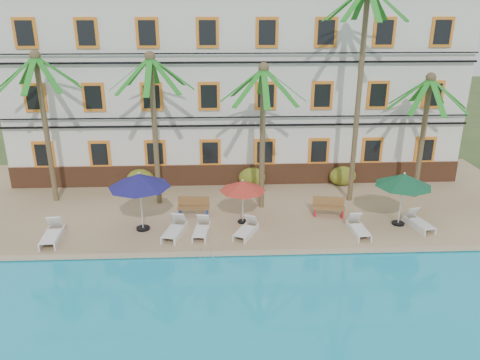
{
  "coord_description": "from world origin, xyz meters",
  "views": [
    {
      "loc": [
        -0.94,
        -17.64,
        9.74
      ],
      "look_at": [
        -0.04,
        3.0,
        2.0
      ],
      "focal_mm": 35.0,
      "sensor_mm": 36.0,
      "label": 1
    }
  ],
  "objects_px": {
    "lounger_f": "(418,222)",
    "palm_e": "(425,118)",
    "umbrella_green": "(404,180)",
    "palm_b": "(153,109)",
    "lounger_a": "(52,234)",
    "palm_c": "(263,117)",
    "bench_left": "(194,206)",
    "lounger_d": "(246,229)",
    "lounger_e": "(358,228)",
    "bench_right": "(329,207)",
    "umbrella_blue": "(139,181)",
    "lounger_c": "(202,229)",
    "pool_ladder": "(207,256)",
    "palm_d": "(361,71)",
    "umbrella_red": "(243,186)",
    "lounger_b": "(175,229)",
    "palm_a": "(43,108)"
  },
  "relations": [
    {
      "from": "lounger_e",
      "to": "lounger_d",
      "type": "bearing_deg",
      "value": 178.79
    },
    {
      "from": "lounger_f",
      "to": "palm_e",
      "type": "bearing_deg",
      "value": 70.49
    },
    {
      "from": "lounger_f",
      "to": "pool_ladder",
      "type": "xyz_separation_m",
      "value": [
        -9.56,
        -2.2,
        -0.26
      ]
    },
    {
      "from": "lounger_b",
      "to": "lounger_d",
      "type": "distance_m",
      "value": 3.14
    },
    {
      "from": "palm_c",
      "to": "bench_left",
      "type": "relative_size",
      "value": 4.66
    },
    {
      "from": "umbrella_blue",
      "to": "lounger_d",
      "type": "distance_m",
      "value": 5.13
    },
    {
      "from": "umbrella_green",
      "to": "palm_a",
      "type": "bearing_deg",
      "value": 167.92
    },
    {
      "from": "palm_c",
      "to": "umbrella_red",
      "type": "xyz_separation_m",
      "value": [
        -1.02,
        -1.76,
        -2.77
      ]
    },
    {
      "from": "palm_e",
      "to": "bench_left",
      "type": "relative_size",
      "value": 4.25
    },
    {
      "from": "palm_d",
      "to": "umbrella_blue",
      "type": "relative_size",
      "value": 3.86
    },
    {
      "from": "palm_b",
      "to": "lounger_a",
      "type": "bearing_deg",
      "value": -136.24
    },
    {
      "from": "palm_e",
      "to": "lounger_e",
      "type": "bearing_deg",
      "value": -135.55
    },
    {
      "from": "palm_e",
      "to": "lounger_a",
      "type": "relative_size",
      "value": 3.27
    },
    {
      "from": "lounger_f",
      "to": "bench_right",
      "type": "bearing_deg",
      "value": 159.59
    },
    {
      "from": "palm_b",
      "to": "umbrella_blue",
      "type": "xyz_separation_m",
      "value": [
        -0.38,
        -3.02,
        -2.5
      ]
    },
    {
      "from": "umbrella_green",
      "to": "umbrella_blue",
      "type": "bearing_deg",
      "value": -179.97
    },
    {
      "from": "umbrella_green",
      "to": "lounger_d",
      "type": "relative_size",
      "value": 1.46
    },
    {
      "from": "lounger_d",
      "to": "umbrella_red",
      "type": "bearing_deg",
      "value": 94.55
    },
    {
      "from": "lounger_d",
      "to": "lounger_f",
      "type": "distance_m",
      "value": 7.87
    },
    {
      "from": "lounger_a",
      "to": "pool_ladder",
      "type": "relative_size",
      "value": 2.65
    },
    {
      "from": "lounger_c",
      "to": "bench_left",
      "type": "height_order",
      "value": "bench_left"
    },
    {
      "from": "palm_b",
      "to": "bench_left",
      "type": "bearing_deg",
      "value": -41.46
    },
    {
      "from": "umbrella_green",
      "to": "pool_ladder",
      "type": "xyz_separation_m",
      "value": [
        -8.77,
        -2.54,
        -2.17
      ]
    },
    {
      "from": "palm_e",
      "to": "pool_ladder",
      "type": "distance_m",
      "value": 13.01
    },
    {
      "from": "lounger_b",
      "to": "palm_b",
      "type": "bearing_deg",
      "value": 106.95
    },
    {
      "from": "palm_a",
      "to": "lounger_c",
      "type": "bearing_deg",
      "value": -28.78
    },
    {
      "from": "palm_a",
      "to": "palm_c",
      "type": "distance_m",
      "value": 10.64
    },
    {
      "from": "palm_d",
      "to": "palm_e",
      "type": "height_order",
      "value": "palm_d"
    },
    {
      "from": "palm_c",
      "to": "bench_right",
      "type": "height_order",
      "value": "palm_c"
    },
    {
      "from": "bench_left",
      "to": "lounger_f",
      "type": "bearing_deg",
      "value": -9.53
    },
    {
      "from": "palm_c",
      "to": "lounger_c",
      "type": "xyz_separation_m",
      "value": [
        -2.89,
        -2.92,
        -4.32
      ]
    },
    {
      "from": "umbrella_blue",
      "to": "palm_c",
      "type": "bearing_deg",
      "value": 22.38
    },
    {
      "from": "lounger_d",
      "to": "lounger_e",
      "type": "xyz_separation_m",
      "value": [
        4.95,
        -0.1,
        0.01
      ]
    },
    {
      "from": "lounger_e",
      "to": "bench_right",
      "type": "distance_m",
      "value": 2.11
    },
    {
      "from": "lounger_f",
      "to": "lounger_d",
      "type": "bearing_deg",
      "value": -177.17
    },
    {
      "from": "umbrella_blue",
      "to": "umbrella_green",
      "type": "relative_size",
      "value": 1.08
    },
    {
      "from": "umbrella_red",
      "to": "lounger_d",
      "type": "bearing_deg",
      "value": -85.45
    },
    {
      "from": "bench_left",
      "to": "pool_ladder",
      "type": "height_order",
      "value": "bench_left"
    },
    {
      "from": "lounger_e",
      "to": "lounger_f",
      "type": "height_order",
      "value": "lounger_e"
    },
    {
      "from": "palm_d",
      "to": "bench_left",
      "type": "height_order",
      "value": "palm_d"
    },
    {
      "from": "lounger_b",
      "to": "lounger_f",
      "type": "height_order",
      "value": "lounger_b"
    },
    {
      "from": "palm_d",
      "to": "palm_e",
      "type": "relative_size",
      "value": 1.64
    },
    {
      "from": "palm_e",
      "to": "bench_left",
      "type": "height_order",
      "value": "palm_e"
    },
    {
      "from": "palm_b",
      "to": "umbrella_blue",
      "type": "relative_size",
      "value": 2.75
    },
    {
      "from": "umbrella_green",
      "to": "bench_right",
      "type": "height_order",
      "value": "umbrella_green"
    },
    {
      "from": "palm_c",
      "to": "lounger_c",
      "type": "distance_m",
      "value": 5.97
    },
    {
      "from": "umbrella_red",
      "to": "bench_right",
      "type": "relative_size",
      "value": 1.36
    },
    {
      "from": "umbrella_green",
      "to": "lounger_c",
      "type": "bearing_deg",
      "value": -175.94
    },
    {
      "from": "bench_right",
      "to": "palm_b",
      "type": "bearing_deg",
      "value": 166.85
    },
    {
      "from": "palm_e",
      "to": "umbrella_green",
      "type": "relative_size",
      "value": 2.53
    }
  ]
}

